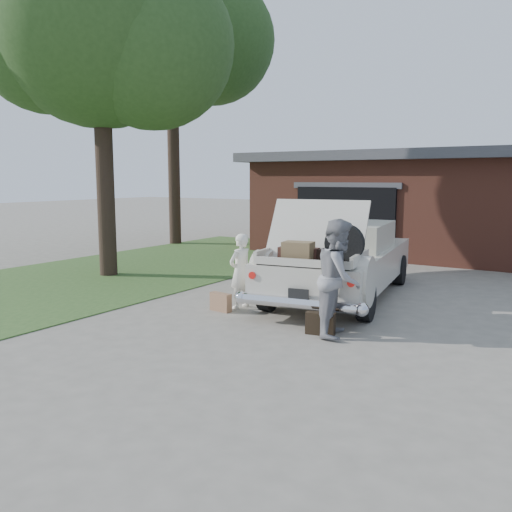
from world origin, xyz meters
The scene contains 10 objects.
ground centered at (0.00, 0.00, 0.00)m, with size 90.00×90.00×0.00m, color gray.
grass_strip centered at (-5.50, 3.00, 0.01)m, with size 6.00×16.00×0.02m, color #2D4C1E.
house centered at (0.98, 11.47, 1.67)m, with size 12.80×7.80×3.30m.
tree_left centered at (-5.35, 2.05, 6.05)m, with size 6.09×5.30×8.98m.
tree_back centered at (-8.36, 8.11, 7.93)m, with size 6.94×6.04×11.30m.
sedan centered at (0.61, 2.93, 0.79)m, with size 2.89×5.67×2.09m.
woman_left centered at (-0.59, 0.96, 0.72)m, with size 0.52×0.34×1.44m, color silver.
woman_right centered at (1.74, 0.30, 0.93)m, with size 0.90×0.70×1.85m, color gray.
suitcase_left centered at (-0.76, 0.56, 0.17)m, with size 0.45×0.14×0.35m, color #966A4C.
suitcase_right centered at (1.49, 0.17, 0.18)m, with size 0.46×0.15×0.36m, color black.
Camera 1 is at (5.15, -7.43, 2.48)m, focal length 38.00 mm.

